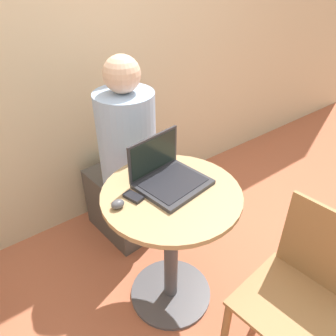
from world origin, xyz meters
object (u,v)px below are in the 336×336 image
Objects in this scene: laptop at (168,176)px; person_seated at (125,171)px; cell_phone at (133,197)px; chair_empty at (298,295)px.

person_seated is (0.04, 0.51, -0.27)m from laptop.
laptop reaches higher than cell_phone.
laptop is 0.41× the size of chair_empty.
laptop is at bearing 0.18° from cell_phone.
cell_phone is (-0.19, -0.00, -0.03)m from laptop.
cell_phone is 0.83m from chair_empty.
cell_phone is 0.08× the size of person_seated.
person_seated is at bearing 84.93° from laptop.
cell_phone is 0.12× the size of chair_empty.
chair_empty is at bearing -81.95° from person_seated.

